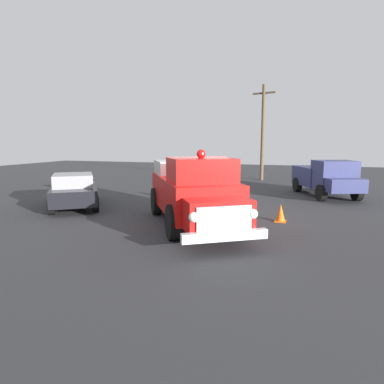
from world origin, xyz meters
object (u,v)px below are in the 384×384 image
object	(u,v)px
lawn_chair_near_truck	(207,192)
utility_pole	(263,131)
vintage_fire_truck	(194,190)
lawn_chair_by_car	(72,182)
traffic_cone	(281,213)
spectator_seated	(207,190)
classic_hot_rod	(74,190)
parked_pickup	(326,177)

from	to	relation	value
lawn_chair_near_truck	utility_pole	xyz separation A→B (m)	(10.67, -1.16, 2.97)
utility_pole	vintage_fire_truck	bearing A→B (deg)	177.66
lawn_chair_by_car	traffic_cone	world-z (taller)	lawn_chair_by_car
lawn_chair_near_truck	utility_pole	bearing A→B (deg)	-6.22
spectator_seated	traffic_cone	distance (m)	3.94
classic_hot_rod	lawn_chair_near_truck	size ratio (longest dim) A/B	4.51
lawn_chair_near_truck	spectator_seated	distance (m)	0.17
parked_pickup	traffic_cone	bearing A→B (deg)	164.31
parked_pickup	lawn_chair_near_truck	xyz separation A→B (m)	(-4.30, 5.19, -0.40)
lawn_chair_near_truck	lawn_chair_by_car	bearing A→B (deg)	81.21
classic_hot_rod	traffic_cone	bearing A→B (deg)	-90.25
lawn_chair_by_car	spectator_seated	xyz separation A→B (m)	(-1.39, -8.26, 0.11)
lawn_chair_near_truck	spectator_seated	xyz separation A→B (m)	(-0.12, -0.05, 0.11)
utility_pole	spectator_seated	bearing A→B (deg)	174.09
classic_hot_rod	traffic_cone	xyz separation A→B (m)	(-0.04, -8.77, -0.44)
lawn_chair_near_truck	parked_pickup	bearing A→B (deg)	-50.39
vintage_fire_truck	utility_pole	size ratio (longest dim) A/B	0.91
utility_pole	traffic_cone	world-z (taller)	utility_pole
vintage_fire_truck	spectator_seated	xyz separation A→B (m)	(3.51, 0.53, -0.50)
classic_hot_rod	parked_pickup	size ratio (longest dim) A/B	0.90
spectator_seated	vintage_fire_truck	bearing A→B (deg)	-171.38
classic_hot_rod	lawn_chair_by_car	bearing A→B (deg)	39.15
lawn_chair_near_truck	vintage_fire_truck	bearing A→B (deg)	-170.95
classic_hot_rod	lawn_chair_by_car	xyz separation A→B (m)	(3.45, 2.81, -0.16)
lawn_chair_near_truck	traffic_cone	xyz separation A→B (m)	(-2.22, -3.36, -0.28)
lawn_chair_by_car	traffic_cone	size ratio (longest dim) A/B	1.61
vintage_fire_truck	lawn_chair_near_truck	xyz separation A→B (m)	(3.64, 0.58, -0.61)
classic_hot_rod	utility_pole	world-z (taller)	utility_pole
parked_pickup	utility_pole	size ratio (longest dim) A/B	0.75
vintage_fire_truck	traffic_cone	world-z (taller)	vintage_fire_truck
vintage_fire_truck	lawn_chair_near_truck	world-z (taller)	vintage_fire_truck
lawn_chair_near_truck	lawn_chair_by_car	world-z (taller)	same
lawn_chair_by_car	vintage_fire_truck	bearing A→B (deg)	-119.17
lawn_chair_near_truck	spectator_seated	bearing A→B (deg)	-159.40
classic_hot_rod	vintage_fire_truck	bearing A→B (deg)	-103.69
vintage_fire_truck	lawn_chair_by_car	world-z (taller)	vintage_fire_truck
vintage_fire_truck	utility_pole	world-z (taller)	utility_pole
parked_pickup	utility_pole	distance (m)	7.97
utility_pole	classic_hot_rod	bearing A→B (deg)	152.94
classic_hot_rod	traffic_cone	size ratio (longest dim) A/B	7.24
spectator_seated	traffic_cone	xyz separation A→B (m)	(-2.10, -3.32, -0.39)
lawn_chair_near_truck	utility_pole	world-z (taller)	utility_pole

